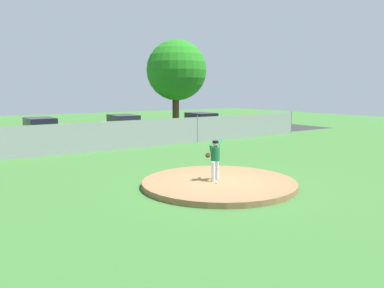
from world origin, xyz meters
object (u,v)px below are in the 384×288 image
parked_car_charcoal (201,123)px  traffic_cone_orange (165,131)px  pitcher_youth (215,156)px  parked_car_teal (41,132)px  parked_car_white (123,127)px  baseball (216,183)px

parked_car_charcoal → traffic_cone_orange: parked_car_charcoal is taller
parked_car_charcoal → traffic_cone_orange: (-2.59, 1.26, -0.53)m
pitcher_youth → traffic_cone_orange: bearing=65.8°
parked_car_teal → traffic_cone_orange: size_ratio=7.45×
parked_car_white → traffic_cone_orange: (3.83, 0.65, -0.55)m
pitcher_youth → baseball: (-0.27, -0.43, -0.86)m
pitcher_youth → parked_car_charcoal: size_ratio=0.35×
baseball → parked_car_white: 15.51m
parked_car_charcoal → baseball: bearing=-123.9°
parked_car_charcoal → parked_car_white: 6.45m
baseball → parked_car_teal: parked_car_teal is taller
pitcher_youth → parked_car_white: (3.07, 14.70, -0.28)m
parked_car_white → parked_car_teal: bearing=-177.8°
parked_car_teal → traffic_cone_orange: (9.58, 0.87, -0.56)m
traffic_cone_orange → parked_car_white: bearing=-170.4°
baseball → parked_car_teal: 15.12m
pitcher_youth → traffic_cone_orange: 16.85m
pitcher_youth → parked_car_charcoal: bearing=56.1°
parked_car_teal → parked_car_charcoal: (12.17, -0.39, -0.03)m
pitcher_youth → parked_car_white: 15.02m
parked_car_teal → parked_car_white: (5.75, 0.22, -0.01)m
pitcher_youth → baseball: 1.00m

